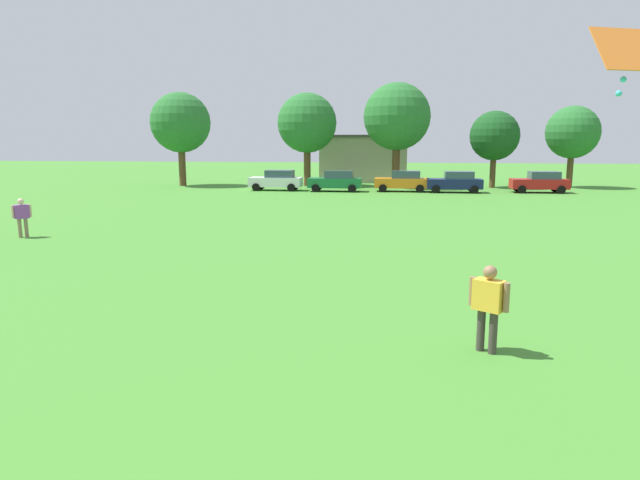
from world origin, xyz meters
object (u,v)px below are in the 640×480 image
tree_center_left (397,117)px  parked_car_white_0 (277,180)px  adult_bystander (489,301)px  kite (629,53)px  parked_car_green_1 (336,181)px  tree_far_left (180,123)px  parked_car_red_4 (540,182)px  bystander_near_trees (22,214)px  tree_left (307,123)px  parked_car_navy_3 (455,182)px  tree_right (573,133)px  parked_car_orange_2 (402,181)px  tree_center_right (495,136)px

tree_center_left → parked_car_white_0: bearing=-154.8°
adult_bystander → kite: kite is taller
parked_car_green_1 → parked_car_white_0: bearing=-3.5°
parked_car_green_1 → tree_far_left: 15.89m
parked_car_red_4 → bystander_near_trees: bearing=42.8°
kite → adult_bystander: bearing=162.9°
adult_bystander → tree_left: bearing=138.7°
parked_car_green_1 → parked_car_navy_3: same height
adult_bystander → tree_right: bearing=107.1°
parked_car_white_0 → parked_car_red_4: bearing=-178.2°
parked_car_white_0 → parked_car_navy_3: same height
parked_car_white_0 → parked_car_navy_3: 14.46m
parked_car_navy_3 → bystander_near_trees: bearing=50.1°
adult_bystander → parked_car_red_4: 37.01m
kite → parked_car_green_1: size_ratio=0.30×
bystander_near_trees → parked_car_orange_2: parked_car_orange_2 is taller
tree_center_left → kite: bearing=-84.9°
parked_car_navy_3 → kite: bearing=88.2°
kite → parked_car_orange_2: bearing=94.9°
parked_car_green_1 → parked_car_navy_3: 9.50m
kite → parked_car_red_4: (7.73, 36.32, -4.52)m
parked_car_orange_2 → tree_far_left: tree_far_left is taller
bystander_near_trees → kite: size_ratio=1.29×
bystander_near_trees → tree_left: tree_left is taller
parked_car_orange_2 → parked_car_red_4: size_ratio=1.00×
kite → tree_left: size_ratio=0.15×
tree_center_left → bystander_near_trees: bearing=-118.3°
adult_bystander → parked_car_white_0: (-11.49, 35.08, -0.15)m
tree_far_left → tree_right: bearing=4.1°
parked_car_white_0 → tree_left: 7.32m
tree_center_right → parked_car_navy_3: bearing=-125.2°
kite → parked_car_green_1: kite is taller
parked_car_red_4 → tree_center_right: size_ratio=0.65×
parked_car_navy_3 → tree_left: size_ratio=0.52×
tree_left → tree_center_right: bearing=-0.2°
parked_car_green_1 → tree_center_right: size_ratio=0.65×
parked_car_navy_3 → parked_car_orange_2: bearing=-4.6°
parked_car_green_1 → parked_car_red_4: size_ratio=1.00×
kite → tree_right: 43.53m
parked_car_green_1 → tree_center_left: bearing=-134.5°
bystander_near_trees → parked_car_white_0: (5.76, 24.20, -0.12)m
tree_center_left → tree_center_right: tree_center_left is taller
tree_left → adult_bystander: bearing=-76.4°
parked_car_orange_2 → tree_center_right: size_ratio=0.65×
tree_center_right → tree_right: 6.84m
bystander_near_trees → tree_far_left: tree_far_left is taller
kite → parked_car_red_4: bearing=78.0°
parked_car_white_0 → parked_car_red_4: same height
parked_car_white_0 → tree_left: tree_left is taller
parked_car_red_4 → tree_left: (-19.36, 4.62, 4.77)m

